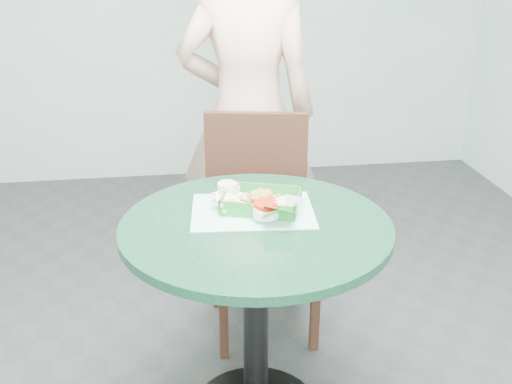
{
  "coord_description": "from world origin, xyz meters",
  "views": [
    {
      "loc": [
        -0.24,
        -1.69,
        1.59
      ],
      "look_at": [
        0.02,
        0.1,
        0.83
      ],
      "focal_mm": 42.0,
      "sensor_mm": 36.0,
      "label": 1
    }
  ],
  "objects": [
    {
      "name": "placemat",
      "position": [
        0.0,
        0.09,
        0.75
      ],
      "size": [
        0.42,
        0.33,
        0.0
      ],
      "primitive_type": "cube",
      "rotation": [
        0.0,
        0.0,
        -0.09
      ],
      "color": "#A3E5DB",
      "rests_on": "cafe_table"
    },
    {
      "name": "crab_sandwich",
      "position": [
        0.04,
        0.07,
        0.8
      ],
      "size": [
        0.11,
        0.11,
        0.07
      ],
      "rotation": [
        0.0,
        0.0,
        0.05
      ],
      "color": "tan",
      "rests_on": "food_basket"
    },
    {
      "name": "food_basket",
      "position": [
        0.03,
        0.11,
        0.77
      ],
      "size": [
        0.25,
        0.18,
        0.05
      ],
      "rotation": [
        0.0,
        0.0,
        -0.33
      ],
      "color": "#1E8329",
      "rests_on": "placemat"
    },
    {
      "name": "dining_chair",
      "position": [
        0.11,
        0.61,
        0.53
      ],
      "size": [
        0.44,
        0.44,
        0.93
      ],
      "rotation": [
        0.0,
        0.0,
        -0.19
      ],
      "color": "black",
      "rests_on": "floor"
    },
    {
      "name": "sauce_ramekin",
      "position": [
        -0.09,
        0.14,
        0.8
      ],
      "size": [
        0.07,
        0.07,
        0.04
      ],
      "rotation": [
        0.0,
        0.0,
        -0.19
      ],
      "color": "white",
      "rests_on": "food_basket"
    },
    {
      "name": "diner_person",
      "position": [
        0.09,
        0.92,
        1.0
      ],
      "size": [
        0.79,
        0.58,
        1.99
      ],
      "primitive_type": "imported",
      "rotation": [
        0.0,
        0.0,
        2.99
      ],
      "color": "beige",
      "rests_on": "floor"
    },
    {
      "name": "cafe_table",
      "position": [
        0.0,
        0.0,
        0.58
      ],
      "size": [
        0.87,
        0.87,
        0.75
      ],
      "color": "black",
      "rests_on": "floor"
    },
    {
      "name": "garnish_cup",
      "position": [
        0.07,
        0.0,
        0.79
      ],
      "size": [
        0.12,
        0.12,
        0.05
      ],
      "rotation": [
        0.0,
        0.0,
        -0.1
      ],
      "color": "white",
      "rests_on": "food_basket"
    },
    {
      "name": "fries_pile",
      "position": [
        -0.07,
        0.1,
        0.79
      ],
      "size": [
        0.16,
        0.16,
        0.05
      ],
      "primitive_type": null,
      "rotation": [
        0.0,
        0.0,
        0.4
      ],
      "color": "#FFEFAF",
      "rests_on": "food_basket"
    }
  ]
}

